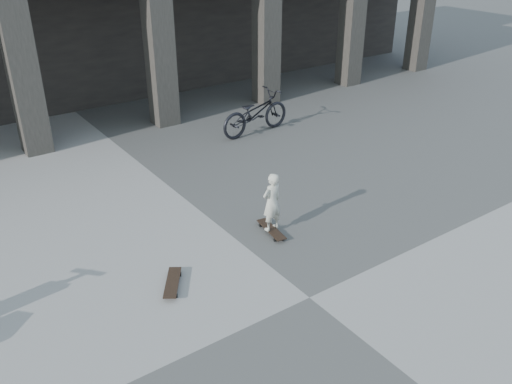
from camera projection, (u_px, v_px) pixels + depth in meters
ground at (309, 298)px, 8.43m from camera, size 90.00×90.00×0.00m
longboard at (271, 230)px, 10.13m from camera, size 0.32×0.86×0.08m
skateboard_spare at (172, 283)px, 8.65m from camera, size 0.63×0.79×0.10m
child at (272, 202)px, 9.86m from camera, size 0.44×0.32×1.14m
bicycle at (255, 113)px, 14.59m from camera, size 2.22×0.93×1.14m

